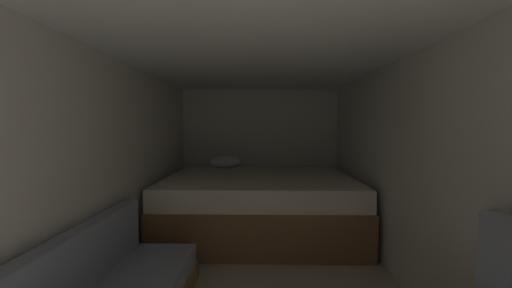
# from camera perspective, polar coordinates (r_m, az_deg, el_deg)

# --- Properties ---
(wall_back) EXTENTS (2.63, 0.05, 2.01)m
(wall_back) POSITION_cam_1_polar(r_m,az_deg,el_deg) (4.82, 0.75, -1.29)
(wall_back) COLOR silver
(wall_back) RESTS_ON ground
(wall_left) EXTENTS (0.05, 5.00, 2.01)m
(wall_left) POSITION_cam_1_polar(r_m,az_deg,el_deg) (2.65, -28.71, -5.69)
(wall_left) COLOR silver
(wall_left) RESTS_ON ground
(wall_right) EXTENTS (0.05, 5.00, 2.01)m
(wall_right) POSITION_cam_1_polar(r_m,az_deg,el_deg) (2.64, 29.92, -5.79)
(wall_right) COLOR silver
(wall_right) RESTS_ON ground
(ceiling_slab) EXTENTS (2.63, 5.00, 0.05)m
(ceiling_slab) POSITION_cam_1_polar(r_m,az_deg,el_deg) (2.36, 0.50, 18.85)
(ceiling_slab) COLOR white
(ceiling_slab) RESTS_ON wall_left
(bed) EXTENTS (2.41, 1.84, 0.94)m
(bed) POSITION_cam_1_polar(r_m,az_deg,el_deg) (3.95, 0.61, -11.57)
(bed) COLOR brown
(bed) RESTS_ON ground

